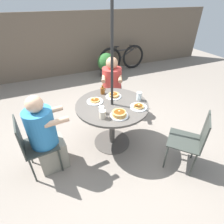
{
  "coord_description": "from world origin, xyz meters",
  "views": [
    {
      "loc": [
        -0.87,
        -2.01,
        2.08
      ],
      "look_at": [
        0.0,
        0.0,
        0.61
      ],
      "focal_mm": 28.0,
      "sensor_mm": 36.0,
      "label": 1
    }
  ],
  "objects_px": {
    "drinking_glass_b": "(139,96)",
    "bicycle": "(122,58)",
    "diner_east": "(112,89)",
    "pancake_plate_c": "(95,101)",
    "patio_chair_south": "(33,143)",
    "pancake_plate_b": "(139,107)",
    "pancake_plate_a": "(114,95)",
    "drinking_glass_a": "(102,110)",
    "potted_shrub": "(106,64)",
    "patio_chair_east": "(112,86)",
    "coffee_cup": "(103,114)",
    "diner_south": "(46,138)",
    "pancake_plate_d": "(119,114)",
    "patio_chair_north": "(192,139)",
    "patio_table": "(112,112)",
    "syrup_bottle": "(103,91)"
  },
  "relations": [
    {
      "from": "diner_east",
      "to": "drinking_glass_b",
      "type": "distance_m",
      "value": 1.01
    },
    {
      "from": "patio_chair_south",
      "to": "pancake_plate_d",
      "type": "xyz_separation_m",
      "value": [
        1.12,
        -0.21,
        0.28
      ]
    },
    {
      "from": "pancake_plate_a",
      "to": "pancake_plate_c",
      "type": "relative_size",
      "value": 1.0
    },
    {
      "from": "patio_chair_east",
      "to": "potted_shrub",
      "type": "height_order",
      "value": "patio_chair_east"
    },
    {
      "from": "patio_chair_south",
      "to": "bicycle",
      "type": "height_order",
      "value": "patio_chair_south"
    },
    {
      "from": "pancake_plate_a",
      "to": "coffee_cup",
      "type": "distance_m",
      "value": 0.59
    },
    {
      "from": "patio_chair_east",
      "to": "patio_chair_south",
      "type": "bearing_deg",
      "value": 59.33
    },
    {
      "from": "patio_chair_south",
      "to": "pancake_plate_d",
      "type": "distance_m",
      "value": 1.18
    },
    {
      "from": "diner_south",
      "to": "drinking_glass_b",
      "type": "relative_size",
      "value": 8.78
    },
    {
      "from": "patio_chair_south",
      "to": "pancake_plate_b",
      "type": "height_order",
      "value": "patio_chair_south"
    },
    {
      "from": "diner_south",
      "to": "pancake_plate_c",
      "type": "distance_m",
      "value": 0.86
    },
    {
      "from": "syrup_bottle",
      "to": "potted_shrub",
      "type": "distance_m",
      "value": 2.6
    },
    {
      "from": "potted_shrub",
      "to": "patio_chair_east",
      "type": "bearing_deg",
      "value": -107.99
    },
    {
      "from": "patio_chair_south",
      "to": "diner_south",
      "type": "xyz_separation_m",
      "value": [
        0.17,
        0.02,
        0.02
      ]
    },
    {
      "from": "coffee_cup",
      "to": "potted_shrub",
      "type": "relative_size",
      "value": 0.16
    },
    {
      "from": "pancake_plate_d",
      "to": "potted_shrub",
      "type": "xyz_separation_m",
      "value": [
        1.03,
        3.04,
        -0.4
      ]
    },
    {
      "from": "patio_table",
      "to": "patio_chair_north",
      "type": "height_order",
      "value": "patio_chair_north"
    },
    {
      "from": "patio_table",
      "to": "coffee_cup",
      "type": "distance_m",
      "value": 0.42
    },
    {
      "from": "pancake_plate_b",
      "to": "patio_chair_south",
      "type": "bearing_deg",
      "value": 174.94
    },
    {
      "from": "patio_chair_north",
      "to": "pancake_plate_a",
      "type": "bearing_deg",
      "value": 79.98
    },
    {
      "from": "patio_chair_south",
      "to": "potted_shrub",
      "type": "relative_size",
      "value": 1.25
    },
    {
      "from": "pancake_plate_c",
      "to": "coffee_cup",
      "type": "distance_m",
      "value": 0.44
    },
    {
      "from": "patio_table",
      "to": "bicycle",
      "type": "bearing_deg",
      "value": 61.21
    },
    {
      "from": "pancake_plate_c",
      "to": "drinking_glass_b",
      "type": "xyz_separation_m",
      "value": [
        0.63,
        -0.22,
        0.05
      ]
    },
    {
      "from": "pancake_plate_a",
      "to": "coffee_cup",
      "type": "xyz_separation_m",
      "value": [
        -0.36,
        -0.47,
        0.04
      ]
    },
    {
      "from": "bicycle",
      "to": "patio_chair_east",
      "type": "bearing_deg",
      "value": -122.18
    },
    {
      "from": "drinking_glass_a",
      "to": "drinking_glass_b",
      "type": "bearing_deg",
      "value": 9.2
    },
    {
      "from": "patio_chair_east",
      "to": "potted_shrub",
      "type": "bearing_deg",
      "value": -84.64
    },
    {
      "from": "pancake_plate_b",
      "to": "syrup_bottle",
      "type": "height_order",
      "value": "syrup_bottle"
    },
    {
      "from": "drinking_glass_b",
      "to": "bicycle",
      "type": "xyz_separation_m",
      "value": [
        1.25,
        3.09,
        -0.43
      ]
    },
    {
      "from": "diner_south",
      "to": "syrup_bottle",
      "type": "xyz_separation_m",
      "value": [
        0.98,
        0.45,
        0.28
      ]
    },
    {
      "from": "diner_south",
      "to": "bicycle",
      "type": "relative_size",
      "value": 0.72
    },
    {
      "from": "pancake_plate_a",
      "to": "drinking_glass_b",
      "type": "height_order",
      "value": "drinking_glass_b"
    },
    {
      "from": "patio_chair_north",
      "to": "patio_chair_east",
      "type": "xyz_separation_m",
      "value": [
        -0.32,
        1.92,
        0.0
      ]
    },
    {
      "from": "diner_south",
      "to": "pancake_plate_d",
      "type": "height_order",
      "value": "diner_south"
    },
    {
      "from": "drinking_glass_a",
      "to": "bicycle",
      "type": "relative_size",
      "value": 0.06
    },
    {
      "from": "diner_east",
      "to": "pancake_plate_c",
      "type": "distance_m",
      "value": 0.98
    },
    {
      "from": "bicycle",
      "to": "potted_shrub",
      "type": "height_order",
      "value": "bicycle"
    },
    {
      "from": "patio_table",
      "to": "pancake_plate_b",
      "type": "relative_size",
      "value": 4.42
    },
    {
      "from": "pancake_plate_a",
      "to": "drinking_glass_b",
      "type": "distance_m",
      "value": 0.4
    },
    {
      "from": "patio_chair_east",
      "to": "bicycle",
      "type": "height_order",
      "value": "patio_chair_east"
    },
    {
      "from": "pancake_plate_b",
      "to": "bicycle",
      "type": "bearing_deg",
      "value": 67.44
    },
    {
      "from": "patio_chair_south",
      "to": "syrup_bottle",
      "type": "distance_m",
      "value": 1.28
    },
    {
      "from": "pancake_plate_b",
      "to": "pancake_plate_c",
      "type": "xyz_separation_m",
      "value": [
        -0.51,
        0.41,
        -0.0
      ]
    },
    {
      "from": "patio_table",
      "to": "pancake_plate_a",
      "type": "xyz_separation_m",
      "value": [
        0.11,
        0.2,
        0.16
      ]
    },
    {
      "from": "patio_chair_north",
      "to": "patio_chair_south",
      "type": "xyz_separation_m",
      "value": [
        -1.94,
        0.75,
        0.0
      ]
    },
    {
      "from": "diner_south",
      "to": "coffee_cup",
      "type": "height_order",
      "value": "diner_south"
    },
    {
      "from": "pancake_plate_a",
      "to": "drinking_glass_a",
      "type": "distance_m",
      "value": 0.49
    },
    {
      "from": "diner_east",
      "to": "pancake_plate_a",
      "type": "height_order",
      "value": "diner_east"
    },
    {
      "from": "pancake_plate_c",
      "to": "pancake_plate_a",
      "type": "bearing_deg",
      "value": 5.06
    }
  ]
}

